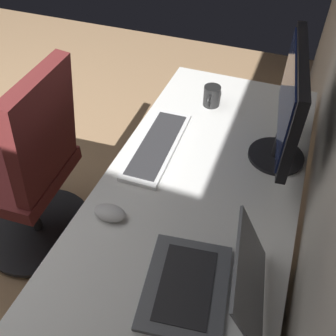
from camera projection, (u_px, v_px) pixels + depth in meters
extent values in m
cube|color=white|center=(183.00, 226.00, 1.13)|extent=(1.80, 0.65, 0.03)
cylinder|color=silver|center=(185.00, 137.00, 2.02)|extent=(0.05, 0.05, 0.70)
cylinder|color=silver|center=(283.00, 160.00, 1.88)|extent=(0.05, 0.05, 0.70)
cube|color=white|center=(176.00, 320.00, 1.29)|extent=(0.40, 0.50, 0.69)
cube|color=silver|center=(112.00, 296.00, 1.36)|extent=(0.37, 0.01, 0.61)
cylinder|color=black|center=(276.00, 156.00, 1.33)|extent=(0.20, 0.20, 0.01)
cylinder|color=black|center=(279.00, 144.00, 1.29)|extent=(0.04, 0.04, 0.10)
cube|color=black|center=(292.00, 97.00, 1.16)|extent=(0.50, 0.09, 0.29)
cube|color=#19234C|center=(287.00, 96.00, 1.16)|extent=(0.45, 0.06, 0.25)
cube|color=#595B60|center=(186.00, 286.00, 0.97)|extent=(0.31, 0.25, 0.01)
cube|color=#262628|center=(186.00, 284.00, 0.96)|extent=(0.24, 0.17, 0.00)
cube|color=#595B60|center=(250.00, 278.00, 0.87)|extent=(0.29, 0.13, 0.19)
cube|color=#B2BCCC|center=(250.00, 278.00, 0.87)|extent=(0.26, 0.11, 0.16)
cube|color=silver|center=(157.00, 146.00, 1.37)|extent=(0.42, 0.15, 0.02)
cube|color=#2D2D30|center=(157.00, 143.00, 1.36)|extent=(0.38, 0.12, 0.00)
ellipsoid|color=silver|center=(110.00, 213.00, 1.13)|extent=(0.06, 0.10, 0.03)
cylinder|color=black|center=(212.00, 96.00, 1.55)|extent=(0.07, 0.07, 0.09)
torus|color=black|center=(209.00, 101.00, 1.51)|extent=(0.06, 0.01, 0.06)
cube|color=maroon|center=(17.00, 173.00, 1.66)|extent=(0.47, 0.45, 0.07)
cube|color=maroon|center=(43.00, 133.00, 1.42)|extent=(0.40, 0.15, 0.50)
cylinder|color=black|center=(29.00, 204.00, 1.81)|extent=(0.05, 0.05, 0.37)
cylinder|color=black|center=(39.00, 229.00, 1.95)|extent=(0.56, 0.56, 0.03)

